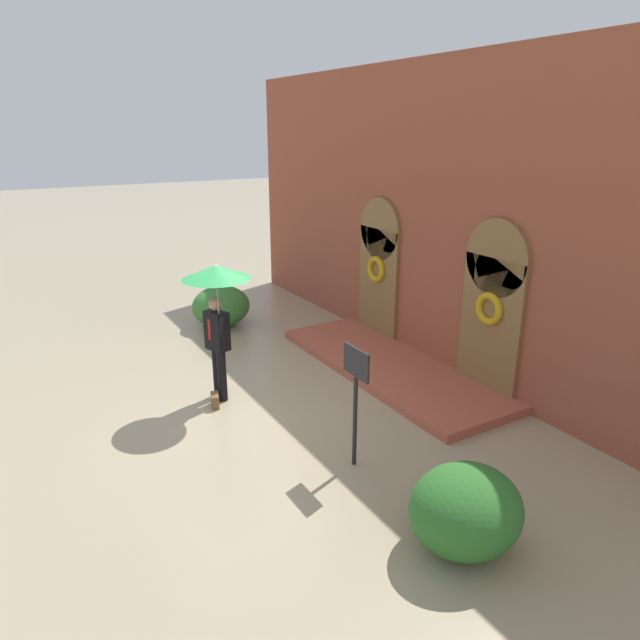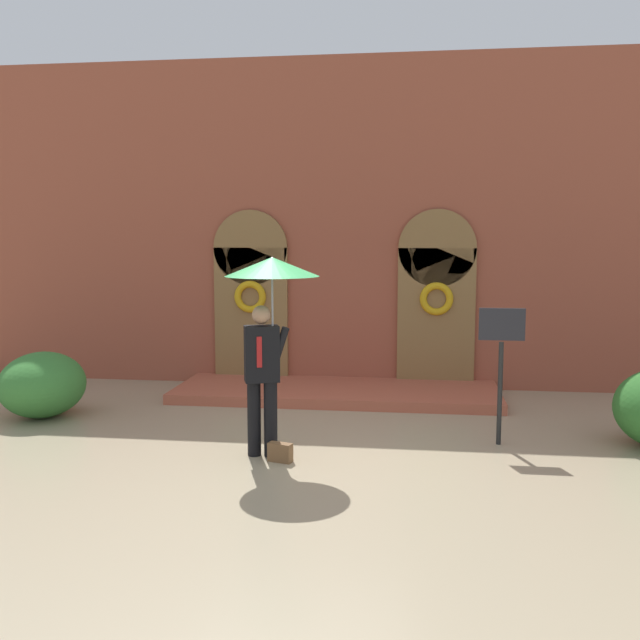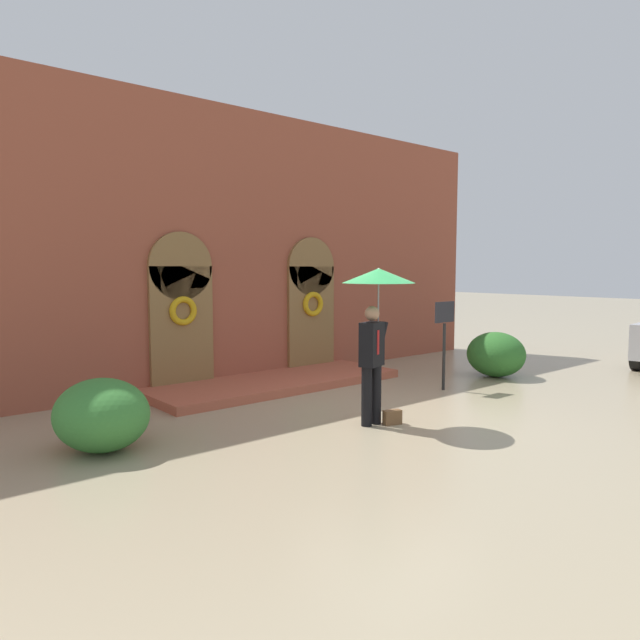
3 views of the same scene
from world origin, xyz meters
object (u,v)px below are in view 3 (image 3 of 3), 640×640
object	(u,v)px
person_with_umbrella	(377,298)
shrub_right	(496,354)
sign_post	(444,330)
shrub_left	(102,415)
handbag	(392,417)

from	to	relation	value
person_with_umbrella	shrub_right	world-z (taller)	person_with_umbrella
sign_post	shrub_left	world-z (taller)	sign_post
person_with_umbrella	shrub_right	distance (m)	5.03
shrub_right	shrub_left	bearing A→B (deg)	177.14
shrub_left	shrub_right	xyz separation A→B (m)	(8.36, -0.42, 0.02)
handbag	shrub_left	xyz separation A→B (m)	(-3.79, 1.59, 0.36)
sign_post	person_with_umbrella	bearing A→B (deg)	-162.79
handbag	shrub_left	bearing A→B (deg)	173.57
handbag	shrub_right	bearing A→B (deg)	30.75
shrub_left	sign_post	bearing A→B (deg)	-4.86
sign_post	shrub_right	bearing A→B (deg)	3.57
person_with_umbrella	handbag	xyz separation A→B (m)	(0.15, -0.20, -1.80)
person_with_umbrella	sign_post	xyz separation A→B (m)	(2.74, 0.85, -0.75)
handbag	shrub_left	size ratio (longest dim) A/B	0.21
person_with_umbrella	shrub_left	distance (m)	4.15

